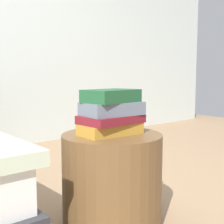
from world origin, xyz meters
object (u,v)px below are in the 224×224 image
object	(u,v)px
side_table	(112,180)
book_slate	(112,109)
book_maroon	(111,119)
book_forest	(111,96)
book_ochre	(111,129)

from	to	relation	value
side_table	book_slate	size ratio (longest dim) A/B	1.74
side_table	book_maroon	bearing A→B (deg)	-158.23
side_table	book_slate	bearing A→B (deg)	-124.17
book_maroon	book_forest	distance (m)	0.11
book_ochre	book_slate	bearing A→B (deg)	-1.34
book_slate	book_forest	world-z (taller)	book_forest
book_maroon	book_forest	xyz separation A→B (m)	(0.00, 0.00, 0.11)
book_ochre	book_forest	distance (m)	0.16
book_ochre	book_maroon	xyz separation A→B (m)	(0.00, 0.00, 0.05)
book_ochre	book_maroon	world-z (taller)	book_maroon
book_ochre	side_table	bearing A→B (deg)	18.64
book_ochre	book_slate	distance (m)	0.10
side_table	book_ochre	xyz separation A→B (m)	(-0.01, -0.00, 0.25)
book_forest	book_slate	bearing A→B (deg)	-68.24
side_table	book_slate	distance (m)	0.35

